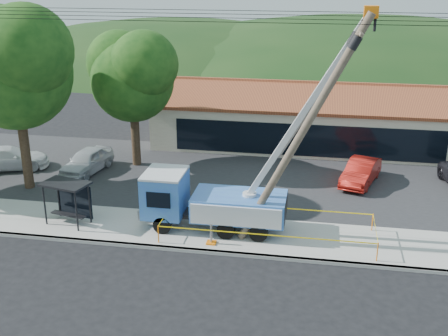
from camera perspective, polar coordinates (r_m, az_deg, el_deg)
ground at (r=24.53m, az=-2.73°, el=-10.94°), size 120.00×120.00×0.00m
curb at (r=26.27m, az=-1.72°, el=-8.48°), size 60.00×0.25×0.15m
sidewalk at (r=27.92m, az=-0.93°, el=-6.65°), size 60.00×4.00×0.15m
parking_lot at (r=35.15m, az=1.54°, el=-0.89°), size 60.00×12.00×0.10m
strip_mall at (r=41.86m, az=8.66°, el=4.98°), size 22.50×8.53×4.67m
tree_west_near at (r=33.44m, az=-20.57°, el=10.05°), size 7.56×6.72×10.80m
tree_lot at (r=36.06m, az=-9.34°, el=9.57°), size 6.30×5.60×8.94m
hill_west at (r=79.03m, az=-4.67°, el=10.84°), size 78.40×56.00×28.00m
hill_center at (r=76.69m, az=14.02°, el=10.03°), size 89.60×64.00×32.00m
utility_truck at (r=27.68m, az=-1.32°, el=-3.08°), size 10.62×3.80×10.84m
leaning_pole at (r=25.02m, az=8.44°, el=4.43°), size 5.57×2.01×10.75m
bus_shelter at (r=29.32m, az=-15.56°, el=-2.44°), size 2.57×1.91×2.23m
caution_tape at (r=27.25m, az=4.48°, el=-5.65°), size 10.12×3.16×0.91m
car_silver at (r=36.87m, az=-13.65°, el=-0.54°), size 2.45×4.66×1.51m
car_red at (r=35.02m, az=13.63°, el=-1.65°), size 2.78×4.66×1.45m
car_white at (r=39.00m, az=-20.87°, el=-0.18°), size 5.35×3.64×1.44m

